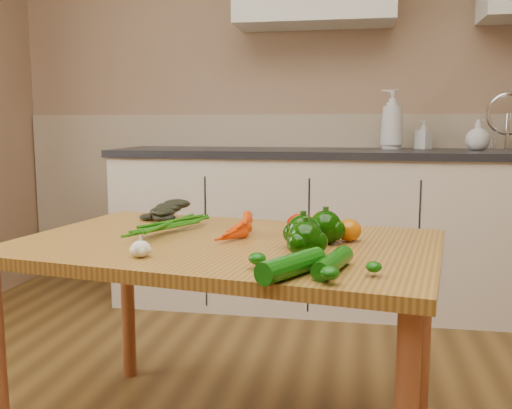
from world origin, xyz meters
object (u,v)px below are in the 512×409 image
object	(u,v)px
tomato_c	(349,230)
table	(226,265)
soap_bottle_c	(478,135)
garlic_bulb	(140,249)
pepper_a	(303,232)
pepper_c	(305,240)
tomato_b	(322,222)
leafy_greens	(160,208)
soap_bottle_b	(424,135)
tomato_a	(298,224)
soap_bottle_a	(392,119)
carrot_bunch	(217,226)
zucchini_a	(333,263)
zucchini_b	(292,265)
pepper_b	(325,228)

from	to	relation	value
tomato_c	table	bearing A→B (deg)	-170.62
soap_bottle_c	garlic_bulb	xyz separation A→B (m)	(-1.21, -1.86, -0.27)
pepper_a	pepper_c	xyz separation A→B (m)	(0.02, -0.10, 0.00)
tomato_b	leafy_greens	bearing A→B (deg)	166.60
soap_bottle_b	tomato_a	world-z (taller)	soap_bottle_b
soap_bottle_a	pepper_c	size ratio (longest dim) A/B	3.43
table	leafy_greens	bearing A→B (deg)	144.81
soap_bottle_a	carrot_bunch	size ratio (longest dim) A/B	1.42
soap_bottle_c	zucchini_a	bearing A→B (deg)	156.39
soap_bottle_b	carrot_bunch	distance (m)	1.84
table	soap_bottle_a	size ratio (longest dim) A/B	4.13
soap_bottle_a	soap_bottle_b	xyz separation A→B (m)	(0.18, 0.06, -0.09)
tomato_b	zucchini_b	bearing A→B (deg)	-93.44
garlic_bulb	tomato_b	distance (m)	0.63
tomato_c	zucchini_b	distance (m)	0.46
zucchini_a	tomato_a	bearing A→B (deg)	106.36
tomato_c	garlic_bulb	bearing A→B (deg)	-150.21
soap_bottle_a	zucchini_a	distance (m)	2.02
tomato_c	zucchini_b	xyz separation A→B (m)	(-0.12, -0.44, -0.01)
soap_bottle_a	soap_bottle_c	xyz separation A→B (m)	(0.46, -0.05, -0.09)
soap_bottle_c	tomato_c	xyz separation A→B (m)	(-0.66, -1.54, -0.26)
carrot_bunch	pepper_c	bearing A→B (deg)	-29.80
soap_bottle_a	zucchini_b	world-z (taller)	soap_bottle_a
tomato_c	zucchini_a	xyz separation A→B (m)	(-0.03, -0.38, -0.01)
soap_bottle_c	leafy_greens	world-z (taller)	soap_bottle_c
carrot_bunch	tomato_a	world-z (taller)	tomato_a
pepper_a	zucchini_b	distance (m)	0.31
soap_bottle_b	leafy_greens	bearing A→B (deg)	3.07
tomato_a	zucchini_b	world-z (taller)	tomato_a
garlic_bulb	zucchini_a	size ratio (longest dim) A/B	0.27
tomato_c	pepper_c	bearing A→B (deg)	-115.05
tomato_b	zucchini_b	xyz separation A→B (m)	(-0.03, -0.55, -0.01)
soap_bottle_b	soap_bottle_a	bearing A→B (deg)	-31.58
garlic_bulb	zucchini_a	xyz separation A→B (m)	(0.52, -0.06, 0.00)
soap_bottle_c	leafy_greens	xyz separation A→B (m)	(-1.36, -1.28, -0.25)
soap_bottle_a	pepper_c	xyz separation A→B (m)	(-0.31, -1.83, -0.33)
soap_bottle_a	tomato_b	size ratio (longest dim) A/B	4.18
pepper_c	garlic_bulb	bearing A→B (deg)	-169.97
soap_bottle_a	carrot_bunch	world-z (taller)	soap_bottle_a
soap_bottle_c	pepper_b	size ratio (longest dim) A/B	1.66
zucchini_a	pepper_a	bearing A→B (deg)	111.95
pepper_c	tomato_b	bearing A→B (deg)	86.69
zucchini_a	tomato_c	bearing A→B (deg)	85.50
table	soap_bottle_a	xyz separation A→B (m)	(0.58, 1.65, 0.46)
zucchini_a	zucchini_b	distance (m)	0.11
soap_bottle_c	pepper_b	world-z (taller)	soap_bottle_c
tomato_a	zucchini_a	xyz separation A→B (m)	(0.14, -0.48, -0.01)
soap_bottle_b	zucchini_b	bearing A→B (deg)	27.43
soap_bottle_a	soap_bottle_b	bearing A→B (deg)	123.89
leafy_greens	pepper_a	world-z (taller)	pepper_a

